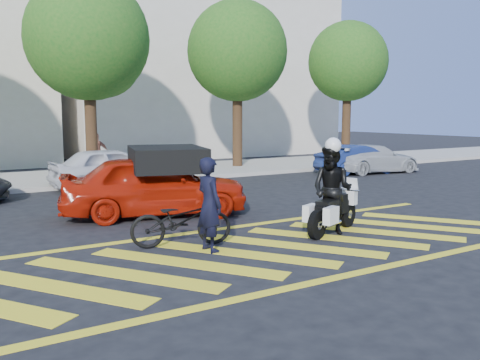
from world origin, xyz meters
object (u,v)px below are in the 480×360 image
officer_bike (209,205)px  police_motorcycle (332,211)px  parked_far_right (374,159)px  bicycle (181,220)px  parked_mid_right (112,168)px  officer_moto (332,190)px  red_convertible (155,185)px  parked_right (358,159)px

officer_bike → police_motorcycle: size_ratio=0.92×
parked_far_right → bicycle: bearing=125.3°
officer_bike → parked_far_right: bearing=-62.7°
parked_mid_right → parked_far_right: parked_mid_right is taller
officer_moto → parked_far_right: 11.57m
parked_far_right → red_convertible: bearing=114.4°
officer_moto → parked_right: (8.07, 7.53, -0.33)m
police_motorcycle → parked_mid_right: bearing=80.7°
police_motorcycle → parked_far_right: 11.57m
red_convertible → parked_far_right: 11.96m
red_convertible → parked_right: (10.54, 3.90, -0.16)m
police_motorcycle → bicycle: bearing=146.1°
police_motorcycle → parked_mid_right: size_ratio=0.47×
officer_moto → parked_right: 11.04m
red_convertible → parked_right: 11.24m
parked_right → officer_moto: bearing=139.0°
parked_mid_right → parked_right: 10.08m
police_motorcycle → parked_right: 11.03m
red_convertible → police_motorcycle: bearing=-131.3°
officer_bike → parked_far_right: 13.81m
bicycle → parked_right: parked_right is taller
parked_right → police_motorcycle: bearing=139.1°
police_motorcycle → parked_far_right: (8.85, 7.44, 0.12)m
officer_bike → red_convertible: 3.56m
police_motorcycle → officer_moto: (-0.02, 0.01, 0.45)m
parked_mid_right → parked_far_right: (10.80, -1.40, -0.09)m
bicycle → police_motorcycle: bearing=-86.5°
police_motorcycle → officer_moto: 0.45m
officer_bike → officer_moto: (2.83, -0.09, 0.07)m
red_convertible → parked_right: red_convertible is taller
officer_bike → parked_mid_right: officer_bike is taller
parked_mid_right → parked_right: size_ratio=1.11×
red_convertible → officer_moto: bearing=-131.3°
police_motorcycle → red_convertible: (-2.49, 3.64, 0.29)m
officer_bike → red_convertible: bearing=-10.6°
bicycle → officer_moto: size_ratio=1.03×
bicycle → parked_mid_right: parked_mid_right is taller
red_convertible → parked_mid_right: (0.54, 5.20, -0.07)m
parked_mid_right → red_convertible: bearing=171.0°
bicycle → parked_mid_right: (1.19, 8.16, 0.19)m
parked_right → red_convertible: bearing=116.3°
red_convertible → parked_mid_right: red_convertible is taller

